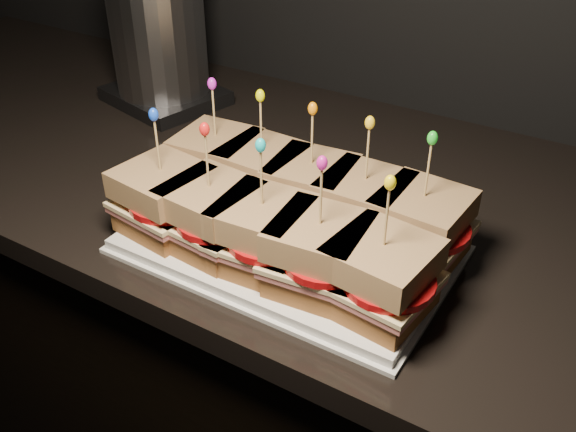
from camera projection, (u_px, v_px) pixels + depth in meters
The scene contains 77 objects.
cabinet at pixel (380, 430), 1.18m from camera, with size 2.54×0.65×0.89m, color black.
granite_slab at pixel (405, 221), 0.92m from camera, with size 2.58×0.69×0.04m, color black.
platter at pixel (288, 246), 0.83m from camera, with size 0.40×0.25×0.02m, color white.
platter_rim at pixel (288, 249), 0.83m from camera, with size 0.41×0.26×0.01m, color white.
sandwich_0_bread_bot at pixel (219, 180), 0.92m from camera, with size 0.10×0.10×0.03m, color brown.
sandwich_0_ham at pixel (218, 169), 0.91m from camera, with size 0.11×0.11×0.01m, color #BF6660.
sandwich_0_cheese at pixel (217, 165), 0.91m from camera, with size 0.11×0.11×0.01m, color beige.
sandwich_0_tomato at pixel (221, 164), 0.89m from camera, with size 0.10×0.10×0.01m, color #BC0D0F.
sandwich_0_bread_top at pixel (216, 147), 0.89m from camera, with size 0.10×0.10×0.03m, color brown.
sandwich_0_pick at pixel (214, 115), 0.87m from camera, with size 0.00×0.00×0.09m, color tan.
sandwich_0_frill at pixel (212, 84), 0.84m from camera, with size 0.01×0.01×0.02m, color #CE1FD2.
sandwich_1_bread_bot at pixel (263, 195), 0.89m from camera, with size 0.10×0.10×0.03m, color brown.
sandwich_1_ham at pixel (262, 184), 0.88m from camera, with size 0.11×0.11×0.01m, color #BF6660.
sandwich_1_cheese at pixel (262, 179), 0.87m from camera, with size 0.11×0.11×0.01m, color beige.
sandwich_1_tomato at pixel (267, 179), 0.86m from camera, with size 0.10×0.10×0.01m, color #BC0D0F.
sandwich_1_bread_top at pixel (262, 160), 0.86m from camera, with size 0.10×0.10×0.03m, color brown.
sandwich_1_pick at pixel (261, 128), 0.83m from camera, with size 0.00×0.00×0.09m, color tan.
sandwich_1_frill at pixel (260, 96), 0.81m from camera, with size 0.01×0.01×0.02m, color #E1E702.
sandwich_2_bread_bot at pixel (310, 210), 0.86m from camera, with size 0.10×0.10×0.03m, color brown.
sandwich_2_ham at pixel (311, 199), 0.85m from camera, with size 0.11×0.11×0.01m, color #BF6660.
sandwich_2_cheese at pixel (311, 194), 0.84m from camera, with size 0.11×0.11×0.01m, color beige.
sandwich_2_tomato at pixel (317, 194), 0.83m from camera, with size 0.10×0.10×0.01m, color #BC0D0F.
sandwich_2_bread_top at pixel (311, 175), 0.83m from camera, with size 0.10×0.10×0.03m, color brown.
sandwich_2_pick at pixel (312, 142), 0.80m from camera, with size 0.00×0.00×0.09m, color tan.
sandwich_2_frill at pixel (313, 108), 0.77m from camera, with size 0.01×0.01×0.02m, color orange.
sandwich_3_bread_bot at pixel (362, 227), 0.82m from camera, with size 0.10×0.10×0.03m, color brown.
sandwich_3_ham at pixel (363, 216), 0.81m from camera, with size 0.11×0.11×0.01m, color #BF6660.
sandwich_3_cheese at pixel (363, 211), 0.81m from camera, with size 0.11×0.11×0.01m, color beige.
sandwich_3_tomato at pixel (370, 211), 0.79m from camera, with size 0.10×0.10×0.01m, color #BC0D0F.
sandwich_3_bread_top at pixel (365, 191), 0.79m from camera, with size 0.10×0.10×0.03m, color brown.
sandwich_3_pick at pixel (367, 157), 0.77m from camera, with size 0.00×0.00×0.09m, color tan.
sandwich_3_frill at pixel (370, 123), 0.74m from camera, with size 0.01×0.01×0.02m, color yellow.
sandwich_4_bread_bot at pixel (418, 246), 0.79m from camera, with size 0.10×0.10×0.03m, color brown.
sandwich_4_ham at pixel (419, 234), 0.78m from camera, with size 0.11×0.11×0.01m, color #BF6660.
sandwich_4_cheese at pixel (420, 229), 0.77m from camera, with size 0.11×0.11×0.01m, color beige.
sandwich_4_tomato at pixel (428, 229), 0.76m from camera, with size 0.10×0.10×0.01m, color #BC0D0F.
sandwich_4_bread_top at pixel (423, 208), 0.76m from camera, with size 0.10×0.10×0.03m, color brown.
sandwich_4_pick at pixel (428, 173), 0.73m from camera, with size 0.00×0.00×0.09m, color tan.
sandwich_4_frill at pixel (432, 138), 0.71m from camera, with size 0.01×0.01×0.02m, color green.
sandwich_5_bread_bot at pixel (166, 218), 0.84m from camera, with size 0.10×0.10×0.03m, color brown.
sandwich_5_ham at pixel (165, 206), 0.83m from camera, with size 0.11×0.11×0.01m, color #BF6660.
sandwich_5_cheese at pixel (164, 202), 0.83m from camera, with size 0.11×0.11×0.01m, color beige.
sandwich_5_tomato at pixel (168, 201), 0.81m from camera, with size 0.10×0.10×0.01m, color #BC0D0F.
sandwich_5_bread_top at pixel (162, 182), 0.81m from camera, with size 0.10×0.10×0.03m, color brown.
sandwich_5_pick at pixel (158, 148), 0.78m from camera, with size 0.00×0.00×0.09m, color tan.
sandwich_5_frill at pixel (153, 115), 0.76m from camera, with size 0.01×0.01×0.02m, color blue.
sandwich_6_bread_bot at pixel (213, 235), 0.81m from camera, with size 0.10×0.10×0.03m, color brown.
sandwich_6_ham at pixel (212, 223), 0.80m from camera, with size 0.11×0.11×0.01m, color #BF6660.
sandwich_6_cheese at pixel (212, 219), 0.79m from camera, with size 0.11×0.11×0.01m, color beige.
sandwich_6_tomato at pixel (216, 219), 0.78m from camera, with size 0.10×0.10×0.01m, color #BC0D0F.
sandwich_6_bread_top at pixel (210, 198), 0.78m from camera, with size 0.10×0.10×0.03m, color brown.
sandwich_6_pick at pixel (207, 164), 0.75m from camera, with size 0.00×0.00×0.09m, color tan.
sandwich_6_frill at pixel (205, 129), 0.73m from camera, with size 0.01×0.01×0.02m, color red.
sandwich_7_bread_bot at pixel (263, 254), 0.77m from camera, with size 0.10×0.10×0.03m, color brown.
sandwich_7_ham at pixel (263, 242), 0.76m from camera, with size 0.11×0.11×0.01m, color #BF6660.
sandwich_7_cheese at pixel (263, 237), 0.76m from camera, with size 0.11×0.11×0.01m, color beige.
sandwich_7_tomato at pixel (268, 238), 0.75m from camera, with size 0.10×0.10×0.01m, color #BC0D0F.
sandwich_7_bread_top at pixel (262, 217), 0.74m from camera, with size 0.10×0.10×0.03m, color brown.
sandwich_7_pick at pixel (261, 181), 0.72m from camera, with size 0.00×0.00×0.09m, color tan.
sandwich_7_frill at pixel (260, 145), 0.69m from camera, with size 0.01×0.01×0.02m, color #13B6C1.
sandwich_8_bread_bot at pixel (318, 275), 0.74m from camera, with size 0.10×0.10×0.03m, color brown.
sandwich_8_ham at pixel (319, 262), 0.73m from camera, with size 0.11×0.11×0.01m, color #BF6660.
sandwich_8_cheese at pixel (319, 257), 0.73m from camera, with size 0.11×0.11×0.01m, color beige.
sandwich_8_tomato at pixel (326, 258), 0.71m from camera, with size 0.10×0.10×0.01m, color #BC0D0F.
sandwich_8_bread_top at pixel (320, 236), 0.71m from camera, with size 0.10×0.10×0.03m, color brown.
sandwich_8_pick at pixel (321, 200), 0.68m from camera, with size 0.00×0.00×0.09m, color tan.
sandwich_8_frill at pixel (322, 163), 0.66m from camera, with size 0.01×0.01×0.02m, color #CA1B94.
sandwich_9_bread_bot at pixel (379, 297), 0.71m from camera, with size 0.10×0.10×0.03m, color brown.
sandwich_9_ham at pixel (380, 285), 0.70m from camera, with size 0.11×0.11×0.01m, color #BF6660.
sandwich_9_cheese at pixel (380, 280), 0.69m from camera, with size 0.11×0.11×0.01m, color beige.
sandwich_9_tomato at pixel (389, 281), 0.68m from camera, with size 0.10×0.10×0.01m, color #BC0D0F.
sandwich_9_bread_top at pixel (383, 258), 0.68m from camera, with size 0.10×0.10×0.03m, color brown.
sandwich_9_pick at pixel (386, 221), 0.65m from camera, with size 0.00×0.00×0.09m, color tan.
sandwich_9_frill at pixel (390, 183), 0.63m from camera, with size 0.01×0.01×0.02m, color yellow.
appliance_base at pixel (165, 96), 1.23m from camera, with size 0.21×0.17×0.03m, color #262628.
appliance_body at pixel (158, 31), 1.16m from camera, with size 0.17×0.17×0.22m, color silver.
appliance at pixel (159, 34), 1.16m from camera, with size 0.21×0.17×0.27m, color silver, non-canonical shape.
Camera 1 is at (0.06, 0.92, 1.42)m, focal length 40.00 mm.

